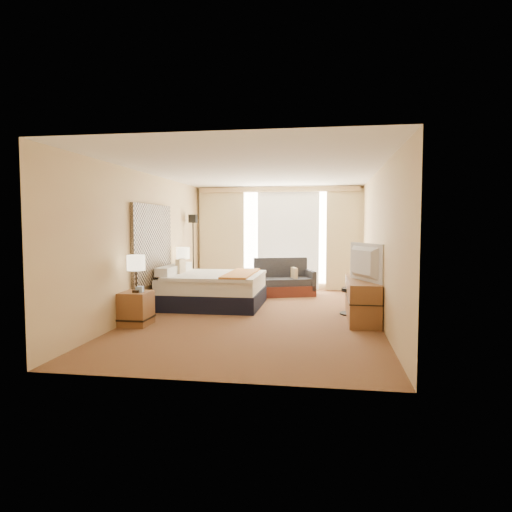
# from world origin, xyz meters

# --- Properties ---
(floor) EXTENTS (4.20, 7.00, 0.02)m
(floor) POSITION_xyz_m (0.00, 0.00, 0.00)
(floor) COLOR #531E17
(floor) RESTS_ON ground
(ceiling) EXTENTS (4.20, 7.00, 0.02)m
(ceiling) POSITION_xyz_m (0.00, 0.00, 2.60)
(ceiling) COLOR white
(ceiling) RESTS_ON wall_back
(wall_back) EXTENTS (4.20, 0.02, 2.60)m
(wall_back) POSITION_xyz_m (0.00, 3.50, 1.30)
(wall_back) COLOR #D9C184
(wall_back) RESTS_ON ground
(wall_front) EXTENTS (4.20, 0.02, 2.60)m
(wall_front) POSITION_xyz_m (0.00, -3.50, 1.30)
(wall_front) COLOR #D9C184
(wall_front) RESTS_ON ground
(wall_left) EXTENTS (0.02, 7.00, 2.60)m
(wall_left) POSITION_xyz_m (-2.10, 0.00, 1.30)
(wall_left) COLOR #D9C184
(wall_left) RESTS_ON ground
(wall_right) EXTENTS (0.02, 7.00, 2.60)m
(wall_right) POSITION_xyz_m (2.10, 0.00, 1.30)
(wall_right) COLOR #D9C184
(wall_right) RESTS_ON ground
(headboard) EXTENTS (0.06, 1.85, 1.50)m
(headboard) POSITION_xyz_m (-2.06, 0.20, 1.28)
(headboard) COLOR black
(headboard) RESTS_ON wall_left
(nightstand_left) EXTENTS (0.45, 0.52, 0.55)m
(nightstand_left) POSITION_xyz_m (-1.87, -1.05, 0.28)
(nightstand_left) COLOR brown
(nightstand_left) RESTS_ON floor
(nightstand_right) EXTENTS (0.45, 0.52, 0.55)m
(nightstand_right) POSITION_xyz_m (-1.87, 1.45, 0.28)
(nightstand_right) COLOR brown
(nightstand_right) RESTS_ON floor
(media_dresser) EXTENTS (0.50, 1.80, 0.70)m
(media_dresser) POSITION_xyz_m (1.83, 0.00, 0.35)
(media_dresser) COLOR brown
(media_dresser) RESTS_ON floor
(window) EXTENTS (2.30, 0.02, 2.30)m
(window) POSITION_xyz_m (0.25, 3.47, 1.32)
(window) COLOR white
(window) RESTS_ON wall_back
(curtains) EXTENTS (4.12, 0.19, 2.56)m
(curtains) POSITION_xyz_m (-0.00, 3.39, 1.41)
(curtains) COLOR #F9ECB0
(curtains) RESTS_ON floor
(bed) EXTENTS (1.95, 1.78, 0.95)m
(bed) POSITION_xyz_m (-1.06, 0.85, 0.35)
(bed) COLOR black
(bed) RESTS_ON floor
(loveseat) EXTENTS (1.54, 1.15, 0.86)m
(loveseat) POSITION_xyz_m (0.22, 2.49, 0.28)
(loveseat) COLOR #522117
(loveseat) RESTS_ON floor
(floor_lamp) EXTENTS (0.24, 0.24, 1.88)m
(floor_lamp) POSITION_xyz_m (-1.90, 2.32, 1.33)
(floor_lamp) COLOR black
(floor_lamp) RESTS_ON floor
(desk_chair) EXTENTS (0.46, 0.46, 0.96)m
(desk_chair) POSITION_xyz_m (1.75, 0.40, 0.43)
(desk_chair) COLOR black
(desk_chair) RESTS_ON floor
(lamp_left) EXTENTS (0.29, 0.29, 0.61)m
(lamp_left) POSITION_xyz_m (-1.83, -1.12, 1.02)
(lamp_left) COLOR black
(lamp_left) RESTS_ON nightstand_left
(lamp_right) EXTENTS (0.29, 0.29, 0.61)m
(lamp_right) POSITION_xyz_m (-1.87, 1.44, 1.02)
(lamp_right) COLOR black
(lamp_right) RESTS_ON nightstand_right
(tissue_box) EXTENTS (0.12, 0.12, 0.10)m
(tissue_box) POSITION_xyz_m (-1.79, -1.08, 0.60)
(tissue_box) COLOR #93B0E4
(tissue_box) RESTS_ON nightstand_left
(telephone) EXTENTS (0.21, 0.18, 0.07)m
(telephone) POSITION_xyz_m (-1.84, 1.45, 0.59)
(telephone) COLOR black
(telephone) RESTS_ON nightstand_right
(television) EXTENTS (0.58, 1.07, 0.64)m
(television) POSITION_xyz_m (1.78, -0.27, 1.02)
(television) COLOR black
(television) RESTS_ON media_dresser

